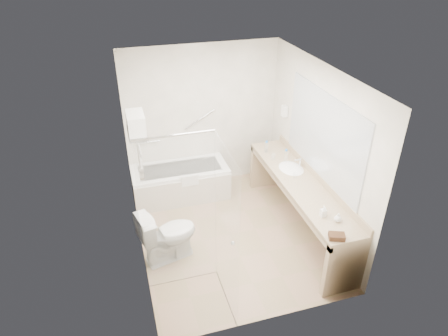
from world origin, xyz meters
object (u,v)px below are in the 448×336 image
object	(u,v)px
water_bottle_left	(266,147)
toilet	(168,235)
bathtub	(181,182)
amenity_basket	(337,236)
vanity_counter	(299,194)

from	to	relation	value
water_bottle_left	toilet	bearing A→B (deg)	-149.73
toilet	water_bottle_left	world-z (taller)	water_bottle_left
bathtub	water_bottle_left	size ratio (longest dim) A/B	8.17
amenity_basket	water_bottle_left	world-z (taller)	water_bottle_left
amenity_basket	vanity_counter	bearing A→B (deg)	83.27
amenity_basket	water_bottle_left	size ratio (longest dim) A/B	0.95
vanity_counter	bathtub	bearing A→B (deg)	137.65
toilet	water_bottle_left	size ratio (longest dim) A/B	4.09
toilet	amenity_basket	distance (m)	2.23
bathtub	amenity_basket	size ratio (longest dim) A/B	8.60
vanity_counter	amenity_basket	size ratio (longest dim) A/B	14.51
vanity_counter	water_bottle_left	xyz separation A→B (m)	(-0.14, 1.00, 0.30)
bathtub	amenity_basket	world-z (taller)	amenity_basket
toilet	amenity_basket	bearing A→B (deg)	-137.06
vanity_counter	water_bottle_left	world-z (taller)	water_bottle_left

